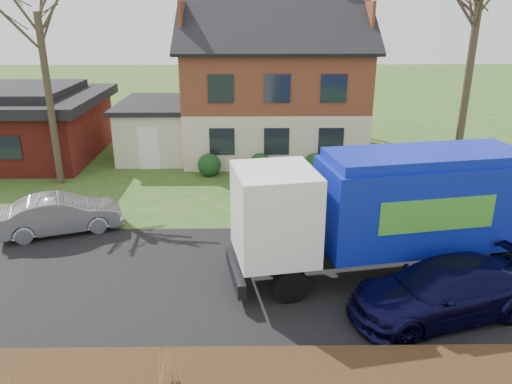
{
  "coord_description": "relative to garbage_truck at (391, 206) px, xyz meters",
  "views": [
    {
      "loc": [
        0.73,
        -12.89,
        7.44
      ],
      "look_at": [
        0.92,
        2.5,
        1.78
      ],
      "focal_mm": 35.0,
      "sensor_mm": 36.0,
      "label": 1
    }
  ],
  "objects": [
    {
      "name": "ground",
      "position": [
        -4.74,
        -0.26,
        -2.14
      ],
      "size": [
        120.0,
        120.0,
        0.0
      ],
      "primitive_type": "plane",
      "color": "#294E1A",
      "rests_on": "ground"
    },
    {
      "name": "road",
      "position": [
        -4.74,
        -0.26,
        -2.13
      ],
      "size": [
        80.0,
        7.0,
        0.02
      ],
      "primitive_type": "cube",
      "color": "black",
      "rests_on": "ground"
    },
    {
      "name": "main_house",
      "position": [
        -3.25,
        13.65,
        1.88
      ],
      "size": [
        12.95,
        8.95,
        9.26
      ],
      "color": "beige",
      "rests_on": "ground"
    },
    {
      "name": "ranch_house",
      "position": [
        -16.74,
        12.74,
        -0.33
      ],
      "size": [
        9.8,
        8.2,
        3.7
      ],
      "color": "maroon",
      "rests_on": "ground"
    },
    {
      "name": "garbage_truck",
      "position": [
        0.0,
        0.0,
        0.0
      ],
      "size": [
        8.96,
        3.83,
        3.72
      ],
      "rotation": [
        0.0,
        0.0,
        0.18
      ],
      "color": "black",
      "rests_on": "ground"
    },
    {
      "name": "silver_sedan",
      "position": [
        -10.65,
        3.07,
        -1.47
      ],
      "size": [
        4.32,
        2.75,
        1.34
      ],
      "primitive_type": "imported",
      "rotation": [
        0.0,
        0.0,
        1.92
      ],
      "color": "#94979A",
      "rests_on": "ground"
    },
    {
      "name": "navy_wagon",
      "position": [
        0.92,
        -2.19,
        -1.41
      ],
      "size": [
        5.4,
        3.35,
        1.46
      ],
      "primitive_type": "imported",
      "rotation": [
        0.0,
        0.0,
        -1.29
      ],
      "color": "black",
      "rests_on": "ground"
    },
    {
      "name": "grass_clump_mid",
      "position": [
        -5.63,
        -5.1,
        -1.35
      ],
      "size": [
        0.36,
        0.29,
        1.0
      ],
      "color": "tan",
      "rests_on": "mulch_verge"
    }
  ]
}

